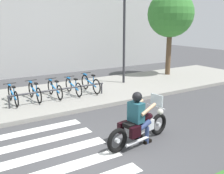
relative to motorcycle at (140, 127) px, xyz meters
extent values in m
plane|color=#424244|center=(-1.13, -0.13, -0.46)|extent=(48.00, 48.00, 0.00)
cube|color=gray|center=(-1.13, 5.19, -0.38)|extent=(24.00, 4.40, 0.15)
cube|color=white|center=(-2.17, -0.13, -0.45)|extent=(2.80, 0.40, 0.01)
cube|color=white|center=(-2.17, 0.67, -0.45)|extent=(2.80, 0.40, 0.01)
cube|color=white|center=(-2.17, 1.47, -0.45)|extent=(2.80, 0.40, 0.01)
cube|color=white|center=(-2.17, 2.27, -0.45)|extent=(2.80, 0.40, 0.01)
torus|color=black|center=(0.78, 0.13, -0.14)|extent=(0.64, 0.21, 0.63)
cylinder|color=silver|center=(0.78, 0.13, -0.14)|extent=(0.13, 0.12, 0.11)
torus|color=black|center=(-0.80, -0.13, -0.14)|extent=(0.64, 0.21, 0.63)
cylinder|color=silver|center=(-0.80, -0.13, -0.14)|extent=(0.13, 0.12, 0.11)
cube|color=silver|center=(-0.01, 0.00, 0.00)|extent=(0.91, 0.42, 0.28)
ellipsoid|color=black|center=(0.21, 0.04, 0.22)|extent=(0.56, 0.36, 0.22)
cube|color=black|center=(-0.23, -0.03, 0.15)|extent=(0.60, 0.37, 0.10)
cube|color=black|center=(-0.44, 0.16, 0.04)|extent=(0.34, 0.17, 0.28)
cube|color=black|center=(-0.36, -0.28, 0.04)|extent=(0.34, 0.17, 0.28)
cylinder|color=silver|center=(0.62, 0.11, 0.42)|extent=(0.13, 0.62, 0.03)
sphere|color=white|center=(0.83, 0.14, 0.22)|extent=(0.18, 0.18, 0.18)
cube|color=silver|center=(0.65, 0.11, 0.60)|extent=(0.10, 0.40, 0.32)
cylinder|color=silver|center=(-0.24, -0.22, -0.27)|extent=(0.79, 0.21, 0.08)
cube|color=#1E4C59|center=(-0.16, -0.02, 0.45)|extent=(0.32, 0.44, 0.52)
sphere|color=black|center=(-0.13, -0.02, 0.85)|extent=(0.26, 0.26, 0.26)
cylinder|color=tan|center=(0.03, 0.23, 0.53)|extent=(0.53, 0.17, 0.26)
cylinder|color=tan|center=(0.10, -0.20, 0.53)|extent=(0.53, 0.17, 0.26)
cylinder|color=navy|center=(-0.04, 0.16, 0.09)|extent=(0.46, 0.21, 0.24)
cylinder|color=navy|center=(0.08, 0.18, -0.22)|extent=(0.11, 0.11, 0.47)
cube|color=black|center=(0.12, 0.19, -0.42)|extent=(0.25, 0.14, 0.08)
cylinder|color=navy|center=(0.02, -0.16, 0.09)|extent=(0.46, 0.21, 0.24)
cylinder|color=navy|center=(0.13, -0.14, -0.22)|extent=(0.11, 0.11, 0.47)
cube|color=black|center=(0.17, -0.13, -0.42)|extent=(0.25, 0.14, 0.08)
torus|color=black|center=(-2.26, 5.41, -0.01)|extent=(0.06, 0.59, 0.59)
torus|color=black|center=(-2.23, 4.38, -0.01)|extent=(0.06, 0.59, 0.59)
cylinder|color=blue|center=(-2.24, 4.90, 0.05)|extent=(0.08, 0.92, 0.25)
cylinder|color=blue|center=(-2.24, 4.64, 0.21)|extent=(0.04, 0.04, 0.36)
cube|color=black|center=(-2.24, 4.64, 0.39)|extent=(0.10, 0.20, 0.06)
cylinder|color=black|center=(-2.25, 5.31, 0.39)|extent=(0.48, 0.04, 0.03)
cube|color=blue|center=(-2.26, 5.41, 0.32)|extent=(0.09, 0.28, 0.04)
torus|color=black|center=(-1.43, 5.42, 0.01)|extent=(0.06, 0.62, 0.61)
torus|color=black|center=(-1.41, 4.38, 0.01)|extent=(0.06, 0.62, 0.61)
cylinder|color=blue|center=(-1.42, 4.90, 0.07)|extent=(0.08, 0.93, 0.25)
cylinder|color=blue|center=(-1.42, 4.64, 0.23)|extent=(0.04, 0.04, 0.38)
cube|color=black|center=(-1.42, 4.64, 0.41)|extent=(0.10, 0.20, 0.06)
cylinder|color=black|center=(-1.43, 5.31, 0.41)|extent=(0.48, 0.04, 0.03)
cube|color=blue|center=(-1.43, 5.42, 0.34)|extent=(0.09, 0.28, 0.04)
torus|color=black|center=(-0.61, 5.41, 0.00)|extent=(0.06, 0.60, 0.60)
torus|color=black|center=(-0.59, 4.38, 0.00)|extent=(0.06, 0.60, 0.60)
cylinder|color=blue|center=(-0.60, 4.90, 0.06)|extent=(0.08, 0.92, 0.25)
cylinder|color=blue|center=(-0.60, 4.64, 0.21)|extent=(0.04, 0.04, 0.37)
cube|color=black|center=(-0.60, 4.64, 0.40)|extent=(0.10, 0.20, 0.06)
cylinder|color=black|center=(-0.61, 5.31, 0.40)|extent=(0.48, 0.04, 0.03)
cube|color=blue|center=(-0.61, 5.41, 0.33)|extent=(0.09, 0.28, 0.04)
torus|color=black|center=(0.21, 5.41, 0.00)|extent=(0.06, 0.59, 0.59)
torus|color=black|center=(0.23, 4.39, 0.00)|extent=(0.06, 0.59, 0.59)
cylinder|color=blue|center=(0.22, 4.90, 0.06)|extent=(0.08, 0.91, 0.25)
cylinder|color=blue|center=(0.23, 4.64, 0.21)|extent=(0.04, 0.04, 0.36)
cube|color=black|center=(0.23, 4.64, 0.39)|extent=(0.10, 0.20, 0.06)
cylinder|color=black|center=(0.21, 5.31, 0.39)|extent=(0.48, 0.04, 0.03)
cube|color=blue|center=(0.21, 5.41, 0.32)|extent=(0.09, 0.28, 0.04)
torus|color=black|center=(1.03, 5.43, 0.03)|extent=(0.07, 0.66, 0.66)
torus|color=black|center=(1.05, 4.37, 0.03)|extent=(0.07, 0.66, 0.66)
cylinder|color=blue|center=(1.04, 4.90, 0.10)|extent=(0.08, 0.95, 0.26)
cylinder|color=blue|center=(1.05, 4.63, 0.26)|extent=(0.04, 0.04, 0.40)
cube|color=black|center=(1.05, 4.63, 0.46)|extent=(0.10, 0.20, 0.06)
cylinder|color=black|center=(1.03, 5.32, 0.46)|extent=(0.48, 0.04, 0.03)
cube|color=blue|center=(1.03, 5.43, 0.38)|extent=(0.09, 0.28, 0.04)
cylinder|color=#333338|center=(-0.60, 4.35, 0.14)|extent=(3.89, 0.07, 0.07)
cylinder|color=#333338|center=(-2.49, 4.35, -0.08)|extent=(0.06, 0.06, 0.45)
cylinder|color=#333338|center=(1.29, 4.35, -0.08)|extent=(0.06, 0.06, 0.45)
cylinder|color=#2D2D33|center=(3.28, 5.59, 1.64)|extent=(0.12, 0.12, 4.20)
cylinder|color=brown|center=(6.70, 5.99, 0.89)|extent=(0.29, 0.29, 2.69)
sphere|color=#387F33|center=(6.70, 5.99, 3.14)|extent=(2.59, 2.59, 2.59)
cube|color=#ACACAC|center=(-1.13, 10.89, 2.84)|extent=(24.00, 1.20, 6.60)
camera|label=1|loc=(-3.97, -5.01, 2.69)|focal=41.25mm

